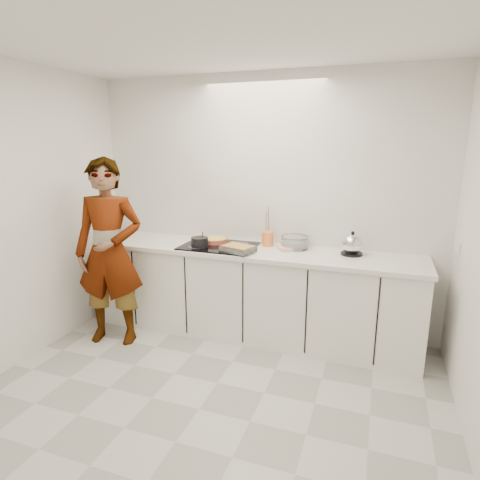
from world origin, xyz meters
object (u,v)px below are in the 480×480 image
(baking_dish, at_px, (238,248))
(cook, at_px, (109,253))
(hob, at_px, (219,246))
(kettle, at_px, (352,245))
(utensil_crock, at_px, (268,239))
(mixing_bowl, at_px, (295,243))
(saucepan, at_px, (200,242))
(tart_dish, at_px, (215,240))

(baking_dish, distance_m, cook, 1.24)
(hob, bearing_deg, kettle, 5.84)
(hob, xyz_separation_m, utensil_crock, (0.45, 0.20, 0.07))
(baking_dish, height_order, kettle, kettle)
(mixing_bowl, bearing_deg, kettle, -5.61)
(saucepan, xyz_separation_m, utensil_crock, (0.60, 0.32, 0.01))
(saucepan, distance_m, mixing_bowl, 0.94)
(mixing_bowl, distance_m, utensil_crock, 0.28)
(mixing_bowl, distance_m, cook, 1.79)
(utensil_crock, bearing_deg, tart_dish, -170.05)
(mixing_bowl, height_order, kettle, kettle)
(mixing_bowl, relative_size, kettle, 1.19)
(kettle, relative_size, utensil_crock, 1.64)
(saucepan, bearing_deg, hob, 38.36)
(baking_dish, bearing_deg, utensil_crock, 62.25)
(baking_dish, relative_size, kettle, 1.46)
(hob, distance_m, utensil_crock, 0.50)
(saucepan, distance_m, baking_dish, 0.42)
(tart_dish, height_order, mixing_bowl, mixing_bowl)
(tart_dish, bearing_deg, hob, -49.67)
(tart_dish, xyz_separation_m, cook, (-0.82, -0.64, -0.05))
(cook, bearing_deg, mixing_bowl, 9.56)
(kettle, height_order, cook, cook)
(hob, height_order, cook, cook)
(baking_dish, bearing_deg, cook, -162.11)
(hob, xyz_separation_m, baking_dish, (0.26, -0.16, 0.04))
(hob, xyz_separation_m, mixing_bowl, (0.73, 0.18, 0.05))
(saucepan, xyz_separation_m, mixing_bowl, (0.88, 0.31, -0.00))
(mixing_bowl, bearing_deg, baking_dish, -143.58)
(baking_dish, bearing_deg, saucepan, 174.92)
(tart_dish, relative_size, saucepan, 1.38)
(saucepan, bearing_deg, baking_dish, -5.08)
(saucepan, xyz_separation_m, cook, (-0.76, -0.42, -0.07))
(mixing_bowl, height_order, cook, cook)
(hob, relative_size, mixing_bowl, 2.54)
(kettle, xyz_separation_m, cook, (-2.19, -0.67, -0.10))
(mixing_bowl, bearing_deg, cook, -156.21)
(cook, bearing_deg, hob, 16.34)
(hob, relative_size, kettle, 3.02)
(hob, relative_size, cook, 0.40)
(mixing_bowl, bearing_deg, hob, -165.78)
(hob, distance_m, saucepan, 0.20)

